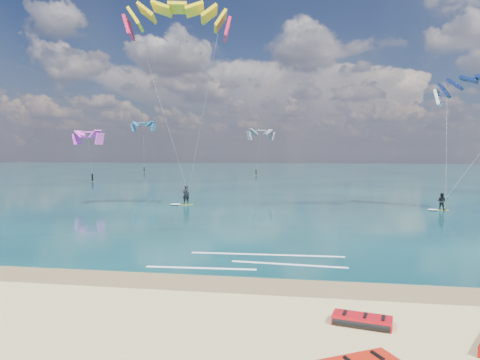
# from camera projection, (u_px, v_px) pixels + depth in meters

# --- Properties ---
(ground) EXTENTS (320.00, 320.00, 0.00)m
(ground) POSITION_uv_depth(u_px,v_px,m) (273.00, 195.00, 54.29)
(ground) COLOR tan
(ground) RESTS_ON ground
(wet_sand_strip) EXTENTS (320.00, 2.40, 0.01)m
(wet_sand_strip) POSITION_uv_depth(u_px,v_px,m) (200.00, 282.00, 17.83)
(wet_sand_strip) COLOR brown
(wet_sand_strip) RESTS_ON ground
(sea) EXTENTS (320.00, 200.00, 0.04)m
(sea) POSITION_uv_depth(u_px,v_px,m) (292.00, 172.00, 117.37)
(sea) COLOR #082730
(sea) RESTS_ON ground
(packed_kite_mid) EXTENTS (2.16, 1.42, 0.37)m
(packed_kite_mid) POSITION_uv_depth(u_px,v_px,m) (362.00, 325.00, 13.38)
(packed_kite_mid) COLOR red
(packed_kite_mid) RESTS_ON ground
(kitesurfer_main) EXTENTS (9.48, 11.28, 18.69)m
(kitesurfer_main) POSITION_uv_depth(u_px,v_px,m) (182.00, 107.00, 38.74)
(kitesurfer_main) COLOR #B9DD1A
(kitesurfer_main) RESTS_ON sea
(kitesurfer_far) EXTENTS (9.19, 5.22, 13.45)m
(kitesurfer_far) POSITION_uv_depth(u_px,v_px,m) (466.00, 131.00, 37.87)
(kitesurfer_far) COLOR yellow
(kitesurfer_far) RESTS_ON sea
(shoreline_foam) EXTENTS (9.42, 3.63, 0.01)m
(shoreline_foam) POSITION_uv_depth(u_px,v_px,m) (256.00, 261.00, 21.18)
(shoreline_foam) COLOR white
(shoreline_foam) RESTS_ON ground
(distant_kites) EXTENTS (37.95, 39.32, 13.22)m
(distant_kites) POSITION_uv_depth(u_px,v_px,m) (169.00, 152.00, 96.83)
(distant_kites) COLOR #246A9C
(distant_kites) RESTS_ON ground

